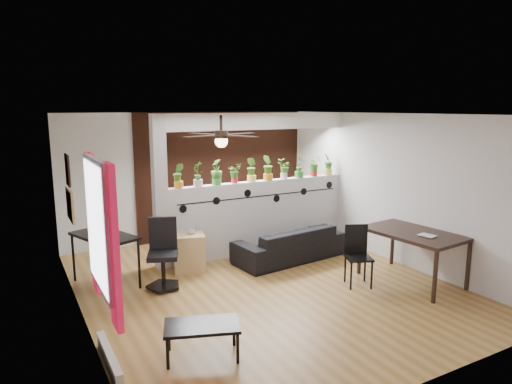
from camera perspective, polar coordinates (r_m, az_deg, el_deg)
name	(u,v)px	position (r m, az deg, el deg)	size (l,w,h in m)	color
room_shell	(263,202)	(6.82, 0.82, -1.30)	(6.30, 7.10, 2.90)	brown
partition_wall	(260,216)	(8.61, 0.48, -3.03)	(3.60, 0.18, 1.35)	#BCBCC1
ceiling_header	(260,121)	(8.38, 0.50, 8.85)	(3.60, 0.18, 0.30)	silver
pier_column	(160,193)	(7.75, -11.92, -0.09)	(0.22, 0.20, 2.60)	#BCBCC1
brick_panel	(226,174)	(9.78, -3.75, 2.31)	(3.90, 0.05, 2.60)	brown
vine_decal	(262,196)	(8.45, 0.81, -0.50)	(3.31, 0.01, 0.30)	black
window_assembly	(99,229)	(4.81, -19.00, -4.41)	(0.09, 1.30, 1.55)	white
baseboard_heater	(109,359)	(5.34, -17.85, -19.27)	(0.08, 1.00, 0.18)	beige
corkboard	(70,205)	(6.92, -22.23, -1.50)	(0.03, 0.60, 0.45)	#A1804D
framed_art	(68,170)	(6.79, -22.49, 2.55)	(0.03, 0.34, 0.44)	#8C7259
ceiling_fan	(221,137)	(6.05, -4.37, 6.86)	(1.19, 1.19, 0.43)	black
potted_plant_0	(178,175)	(7.80, -9.68, 2.13)	(0.27, 0.24, 0.43)	orange
potted_plant_1	(198,173)	(7.92, -7.28, 2.37)	(0.29, 0.27, 0.44)	silver
potted_plant_2	(216,171)	(8.06, -4.96, 2.59)	(0.24, 0.27, 0.45)	green
potted_plant_3	(234,173)	(8.21, -2.72, 2.44)	(0.21, 0.18, 0.36)	red
potted_plant_4	(252,169)	(8.36, -0.56, 2.91)	(0.20, 0.24, 0.45)	#E5D350
potted_plant_5	(268,167)	(8.53, 1.52, 3.16)	(0.28, 0.31, 0.48)	orange
potted_plant_6	(284,168)	(8.72, 3.51, 2.97)	(0.23, 0.21, 0.38)	silver
potted_plant_7	(299,165)	(8.91, 5.43, 3.37)	(0.29, 0.30, 0.46)	#35802E
potted_plant_8	(314,165)	(9.11, 7.25, 3.32)	(0.23, 0.19, 0.40)	#B2201C
potted_plant_9	(328,163)	(9.32, 9.00, 3.57)	(0.29, 0.28, 0.45)	#D4D34B
sofa	(289,244)	(8.25, 4.16, -6.49)	(1.94, 0.76, 0.57)	black
cube_shelf	(189,252)	(7.79, -8.38, -7.44)	(0.51, 0.45, 0.62)	tan
cup	(191,231)	(7.70, -8.11, -4.86)	(0.12, 0.12, 0.10)	gray
computer_desk	(104,240)	(7.33, -18.44, -5.66)	(0.93, 1.24, 0.80)	black
monitor	(102,227)	(7.43, -18.73, -4.11)	(0.05, 0.33, 0.18)	black
office_chair	(163,258)	(7.08, -11.52, -8.08)	(0.57, 0.58, 1.05)	black
dining_table	(413,237)	(7.49, 19.00, -5.35)	(1.03, 1.56, 0.81)	black
book	(424,237)	(7.21, 20.28, -5.26)	(0.17, 0.23, 0.02)	gray
folding_chair	(357,250)	(7.22, 12.54, -7.04)	(0.49, 0.49, 0.93)	black
coffee_table	(202,328)	(5.21, -6.76, -16.51)	(0.92, 0.71, 0.38)	black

